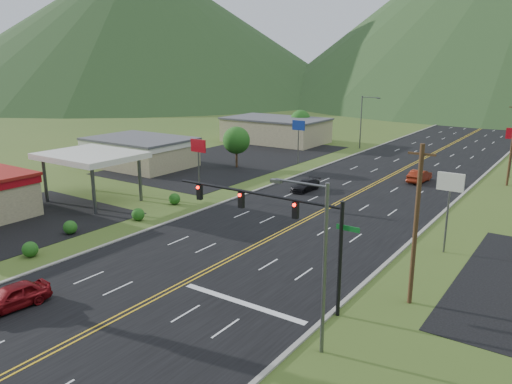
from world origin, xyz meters
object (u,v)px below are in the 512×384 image
Objects in this scene: streetlight_west at (363,119)px; gas_canopy at (91,157)px; streetlight_east at (319,257)px; car_red_far at (419,176)px; car_red_near at (12,297)px; car_dark_mid at (305,186)px; traffic_signal at (281,218)px.

streetlight_west is 0.90× the size of gas_canopy.
streetlight_east reaches higher than car_red_far.
car_red_near is 1.01× the size of car_dark_mid.
streetlight_west is at bearing 107.97° from traffic_signal.
streetlight_east is at bearing -40.39° from traffic_signal.
traffic_signal is 36.97m from car_red_far.
car_red_near is 35.19m from car_dark_mid.
gas_canopy reaches higher than car_red_near.
traffic_signal is at bearing -59.51° from car_dark_mid.
traffic_signal is 1.46× the size of streetlight_east.
car_red_far is (9.62, 11.85, 0.14)m from car_dark_mid.
car_dark_mid is (0.68, 35.18, -0.12)m from car_red_near.
streetlight_west is 32.18m from car_dark_mid.
streetlight_east is at bearing -69.14° from streetlight_west.
car_red_near is (-12.59, -10.41, -4.57)m from traffic_signal.
car_red_near is at bearing -140.41° from traffic_signal.
car_red_far is at bearing 99.76° from streetlight_east.
traffic_signal is at bearing 96.72° from car_red_far.
streetlight_east is at bearing -19.88° from gas_canopy.
gas_canopy reaches higher than car_dark_mid.
gas_canopy is at bearing 50.67° from car_red_far.
car_red_far is at bearing 93.58° from traffic_signal.
car_red_near is at bearing 80.79° from car_red_far.
streetlight_east reaches higher than car_red_near.
gas_canopy is 2.26× the size of car_red_near.
car_red_far is at bearing 55.72° from car_dark_mid.
streetlight_east is 1.92× the size of car_red_far.
streetlight_west reaches higher than gas_canopy.
traffic_signal reaches higher than car_dark_mid.
car_dark_mid is at bearing 45.34° from gas_canopy.
gas_canopy reaches higher than car_red_far.
car_dark_mid is at bearing 54.06° from car_red_far.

